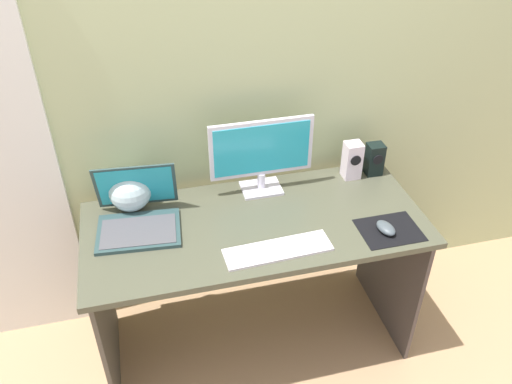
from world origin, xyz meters
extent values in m
plane|color=tan|center=(0.00, 0.00, 0.00)|extent=(8.00, 8.00, 0.00)
cube|color=#B4C18D|center=(0.00, 0.40, 1.25)|extent=(6.00, 0.04, 2.50)
cube|color=#4A4B3A|center=(0.00, 0.00, 0.74)|extent=(1.44, 0.64, 0.03)
cube|color=#514B41|center=(-0.68, 0.00, 0.36)|extent=(0.02, 0.60, 0.73)
cube|color=#4D4441|center=(0.68, 0.00, 0.36)|extent=(0.02, 0.60, 0.73)
cube|color=silver|center=(0.08, 0.23, 0.76)|extent=(0.18, 0.14, 0.01)
cylinder|color=silver|center=(0.08, 0.23, 0.81)|extent=(0.04, 0.04, 0.07)
cube|color=silver|center=(0.08, 0.23, 0.98)|extent=(0.46, 0.02, 0.27)
cube|color=#26A5BF|center=(0.08, 0.22, 0.98)|extent=(0.43, 0.00, 0.23)
cube|color=black|center=(0.64, 0.23, 0.83)|extent=(0.08, 0.07, 0.16)
cylinder|color=black|center=(0.64, 0.19, 0.85)|extent=(0.05, 0.00, 0.05)
cube|color=white|center=(0.52, 0.23, 0.85)|extent=(0.08, 0.07, 0.18)
cylinder|color=black|center=(0.52, 0.19, 0.87)|extent=(0.05, 0.00, 0.05)
cube|color=#2B4344|center=(-0.48, 0.05, 0.76)|extent=(0.36, 0.27, 0.02)
cube|color=#47474C|center=(-0.48, 0.04, 0.77)|extent=(0.32, 0.21, 0.00)
cube|color=#2B4344|center=(-0.47, 0.20, 0.89)|extent=(0.34, 0.10, 0.23)
cube|color=#26A5BF|center=(-0.47, 0.20, 0.89)|extent=(0.31, 0.08, 0.20)
sphere|color=silver|center=(-0.50, 0.23, 0.84)|extent=(0.18, 0.18, 0.18)
cube|color=white|center=(0.04, -0.20, 0.76)|extent=(0.43, 0.14, 0.01)
cube|color=black|center=(0.53, -0.19, 0.76)|extent=(0.25, 0.20, 0.00)
ellipsoid|color=#434D54|center=(0.51, -0.19, 0.78)|extent=(0.08, 0.11, 0.04)
camera|label=1|loc=(-0.41, -1.68, 2.15)|focal=36.89mm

